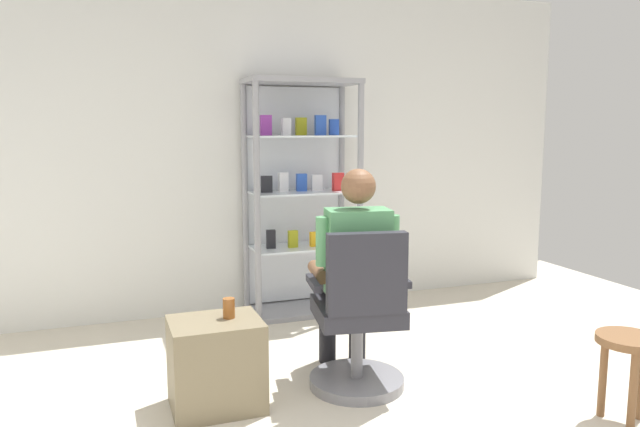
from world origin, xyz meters
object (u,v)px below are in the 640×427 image
at_px(seated_shopkeeper, 353,265).
at_px(display_cabinet_main, 300,195).
at_px(storage_crate, 216,364).
at_px(tea_glass, 229,308).
at_px(office_chair, 359,325).
at_px(wooden_stool, 628,354).

bearing_deg(seated_shopkeeper, display_cabinet_main, 84.50).
height_order(display_cabinet_main, storage_crate, display_cabinet_main).
relative_size(seated_shopkeeper, storage_crate, 2.62).
relative_size(display_cabinet_main, seated_shopkeeper, 1.47).
relative_size(display_cabinet_main, tea_glass, 17.33).
xyz_separation_m(office_chair, tea_glass, (-0.74, 0.09, 0.15)).
distance_m(office_chair, storage_crate, 0.83).
distance_m(seated_shopkeeper, tea_glass, 0.79).
xyz_separation_m(office_chair, seated_shopkeeper, (0.03, 0.16, 0.32)).
distance_m(office_chair, wooden_stool, 1.40).
distance_m(tea_glass, wooden_stool, 2.09).
bearing_deg(storage_crate, wooden_stool, -24.61).
distance_m(display_cabinet_main, wooden_stool, 2.68).
distance_m(seated_shopkeeper, wooden_stool, 1.52).
xyz_separation_m(office_chair, wooden_stool, (1.14, -0.83, -0.03)).
relative_size(tea_glass, wooden_stool, 0.24).
bearing_deg(office_chair, tea_glass, 173.36).
bearing_deg(display_cabinet_main, seated_shopkeeper, -95.50).
height_order(display_cabinet_main, seated_shopkeeper, display_cabinet_main).
relative_size(storage_crate, wooden_stool, 1.06).
bearing_deg(office_chair, storage_crate, 175.14).
height_order(office_chair, wooden_stool, office_chair).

